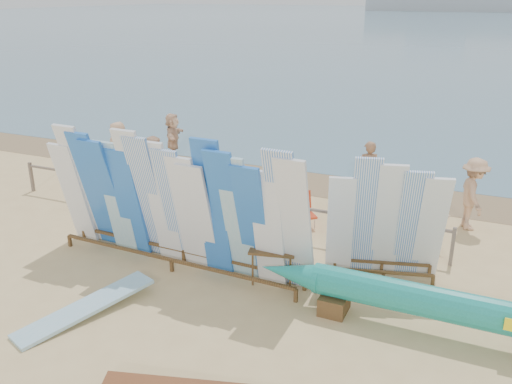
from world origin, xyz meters
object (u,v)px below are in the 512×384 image
at_px(beachgoer_11, 173,137).
at_px(outrigger_canoe, 435,305).
at_px(beachgoer_7, 368,172).
at_px(beachgoer_1, 126,160).
at_px(vendor_table, 273,263).
at_px(beach_chair_right, 303,217).
at_px(stroller, 272,203).
at_px(main_surfboard_rack, 175,208).
at_px(beachgoer_9, 473,194).
at_px(flat_board_b, 87,314).
at_px(beachgoer_8, 432,218).
at_px(beachgoer_2, 155,168).
at_px(beach_chair_left, 213,203).
at_px(beachgoer_0, 119,150).
at_px(side_surfboard_rack, 387,224).

bearing_deg(beachgoer_11, outrigger_canoe, -146.86).
bearing_deg(beachgoer_7, beachgoer_1, -13.68).
relative_size(vendor_table, beach_chair_right, 1.40).
distance_m(stroller, beachgoer_7, 3.09).
distance_m(main_surfboard_rack, beachgoer_9, 7.43).
distance_m(flat_board_b, beachgoer_8, 7.73).
relative_size(beachgoer_1, beachgoer_2, 0.98).
bearing_deg(beachgoer_9, beachgoer_1, 78.72).
bearing_deg(beachgoer_9, flat_board_b, 121.13).
bearing_deg(beach_chair_left, beachgoer_1, -164.12).
height_order(beachgoer_0, beachgoer_2, beachgoer_2).
bearing_deg(main_surfboard_rack, beachgoer_7, 64.65).
bearing_deg(beachgoer_9, beach_chair_right, 95.30).
height_order(outrigger_canoe, flat_board_b, outrigger_canoe).
bearing_deg(beachgoer_8, vendor_table, -157.46).
height_order(main_surfboard_rack, beachgoer_2, main_surfboard_rack).
distance_m(main_surfboard_rack, outrigger_canoe, 5.46).
bearing_deg(beachgoer_7, stroller, 21.37).
relative_size(flat_board_b, beachgoer_0, 1.47).
relative_size(beach_chair_right, beachgoer_0, 0.48).
height_order(stroller, beachgoer_8, beachgoer_8).
distance_m(side_surfboard_rack, beachgoer_0, 9.63).
xyz_separation_m(outrigger_canoe, beachgoer_2, (-8.13, 3.80, 0.34)).
relative_size(main_surfboard_rack, beachgoer_8, 3.80).
height_order(beachgoer_0, beachgoer_7, beachgoer_0).
bearing_deg(vendor_table, beachgoer_8, 32.76).
bearing_deg(vendor_table, side_surfboard_rack, 14.43).
relative_size(side_surfboard_rack, vendor_table, 2.20).
bearing_deg(outrigger_canoe, beachgoer_0, 154.98).
xyz_separation_m(stroller, beachgoer_8, (4.03, -0.21, 0.33)).
distance_m(side_surfboard_rack, beachgoer_2, 7.26).
height_order(beach_chair_left, beachgoer_8, beachgoer_8).
bearing_deg(flat_board_b, beachgoer_1, 140.71).
bearing_deg(vendor_table, flat_board_b, -149.52).
relative_size(main_surfboard_rack, beachgoer_9, 3.32).
height_order(beachgoer_11, beachgoer_9, beachgoer_9).
relative_size(side_surfboard_rack, beachgoer_11, 1.60).
relative_size(beachgoer_0, beachgoer_8, 1.13).
bearing_deg(beachgoer_1, beachgoer_9, -25.15).
height_order(stroller, beachgoer_7, beachgoer_7).
bearing_deg(beachgoer_1, beachgoer_0, 105.95).
bearing_deg(beachgoer_11, beachgoer_0, 147.25).
relative_size(main_surfboard_rack, outrigger_canoe, 0.94).
relative_size(beach_chair_left, beachgoer_2, 0.47).
bearing_deg(stroller, beachgoer_8, 12.51).
bearing_deg(beachgoer_0, main_surfboard_rack, 136.91).
distance_m(flat_board_b, stroller, 5.76).
relative_size(main_surfboard_rack, stroller, 5.21).
bearing_deg(beachgoer_7, vendor_table, 53.68).
height_order(vendor_table, beachgoer_0, beachgoer_0).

